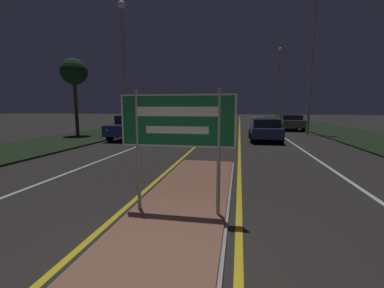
{
  "coord_description": "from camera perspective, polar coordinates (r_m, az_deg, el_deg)",
  "views": [
    {
      "loc": [
        1.11,
        -2.61,
        2.05
      ],
      "look_at": [
        0.0,
        3.42,
        1.18
      ],
      "focal_mm": 24.0,
      "sensor_mm": 36.0,
      "label": 1
    }
  ],
  "objects": [
    {
      "name": "ground_plane",
      "position": [
        3.5,
        -11.59,
        -27.97
      ],
      "size": [
        160.0,
        160.0,
        0.0
      ],
      "primitive_type": "plane",
      "color": "#282623"
    },
    {
      "name": "median_island",
      "position": [
        5.08,
        -3.18,
        -15.24
      ],
      "size": [
        1.92,
        9.62,
        0.1
      ],
      "color": "#999993",
      "rests_on": "ground_plane"
    },
    {
      "name": "verge_left",
      "position": [
        25.05,
        -14.67,
        3.19
      ],
      "size": [
        5.0,
        100.0,
        0.08
      ],
      "color": "black",
      "rests_on": "ground_plane"
    },
    {
      "name": "verge_right",
      "position": [
        24.2,
        30.71,
        2.16
      ],
      "size": [
        5.0,
        100.0,
        0.08
      ],
      "color": "black",
      "rests_on": "ground_plane"
    },
    {
      "name": "centre_line_yellow_left",
      "position": [
        27.78,
        5.76,
        3.79
      ],
      "size": [
        0.12,
        70.0,
        0.01
      ],
      "color": "gold",
      "rests_on": "ground_plane"
    },
    {
      "name": "centre_line_yellow_right",
      "position": [
        27.68,
        10.52,
        3.68
      ],
      "size": [
        0.12,
        70.0,
        0.01
      ],
      "color": "gold",
      "rests_on": "ground_plane"
    },
    {
      "name": "lane_line_white_left",
      "position": [
        28.19,
        -0.44,
        3.89
      ],
      "size": [
        0.12,
        70.0,
        0.01
      ],
      "color": "silver",
      "rests_on": "ground_plane"
    },
    {
      "name": "lane_line_white_right",
      "position": [
        27.85,
        16.82,
        3.5
      ],
      "size": [
        0.12,
        70.0,
        0.01
      ],
      "color": "silver",
      "rests_on": "ground_plane"
    },
    {
      "name": "edge_line_white_left",
      "position": [
        28.9,
        -6.31,
        3.95
      ],
      "size": [
        0.1,
        70.0,
        0.01
      ],
      "color": "silver",
      "rests_on": "ground_plane"
    },
    {
      "name": "edge_line_white_right",
      "position": [
        28.34,
        22.86,
        3.29
      ],
      "size": [
        0.1,
        70.0,
        0.01
      ],
      "color": "silver",
      "rests_on": "ground_plane"
    },
    {
      "name": "highway_sign",
      "position": [
        4.67,
        -3.36,
        3.97
      ],
      "size": [
        2.12,
        0.07,
        2.29
      ],
      "color": "#9E9E99",
      "rests_on": "median_island"
    },
    {
      "name": "streetlight_left_near",
      "position": [
        17.55,
        -14.99,
        18.6
      ],
      "size": [
        0.48,
        0.48,
        8.53
      ],
      "color": "#9E9E99",
      "rests_on": "ground_plane"
    },
    {
      "name": "streetlight_right_near",
      "position": [
        21.96,
        25.37,
        19.89
      ],
      "size": [
        0.58,
        0.58,
        10.26
      ],
      "color": "#9E9E99",
      "rests_on": "ground_plane"
    },
    {
      "name": "streetlight_right_far",
      "position": [
        40.85,
        18.73,
        13.68
      ],
      "size": [
        0.46,
        0.46,
        10.69
      ],
      "color": "#9E9E99",
      "rests_on": "ground_plane"
    },
    {
      "name": "car_receding_0",
      "position": [
        16.65,
        15.91,
        3.18
      ],
      "size": [
        1.88,
        4.15,
        1.37
      ],
      "color": "navy",
      "rests_on": "ground_plane"
    },
    {
      "name": "car_receding_1",
      "position": [
        25.54,
        20.92,
        4.63
      ],
      "size": [
        2.01,
        4.57,
        1.39
      ],
      "color": "#4C514C",
      "rests_on": "ground_plane"
    },
    {
      "name": "car_approaching_0",
      "position": [
        17.56,
        -12.93,
        3.83
      ],
      "size": [
        2.02,
        4.66,
        1.54
      ],
      "color": "navy",
      "rests_on": "ground_plane"
    },
    {
      "name": "car_approaching_1",
      "position": [
        31.9,
        -2.15,
        5.81
      ],
      "size": [
        1.96,
        4.4,
        1.52
      ],
      "color": "black",
      "rests_on": "ground_plane"
    },
    {
      "name": "roadside_palm_left",
      "position": [
        20.29,
        -24.75,
        14.18
      ],
      "size": [
        1.82,
        1.82,
        5.39
      ],
      "color": "#4C3823",
      "rests_on": "verge_left"
    }
  ]
}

